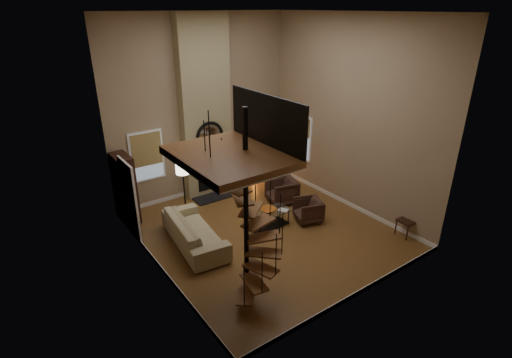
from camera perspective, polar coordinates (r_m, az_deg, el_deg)
ground at (r=10.85m, az=1.23°, el=-7.51°), size 6.00×6.50×0.01m
back_wall at (r=12.37m, az=-7.79°, el=10.11°), size 6.00×0.02×5.50m
front_wall at (r=7.52m, az=16.32°, el=0.27°), size 6.00×0.02×5.50m
left_wall at (r=8.36m, az=-15.38°, el=2.77°), size 0.02×6.50×5.50m
right_wall at (r=11.69m, az=13.41°, el=8.88°), size 0.02×6.50×5.50m
ceiling at (r=9.27m, az=1.55°, el=22.95°), size 6.00×6.50×0.01m
baseboard_back at (r=13.25m, az=-7.13°, el=-1.26°), size 6.00×0.02×0.12m
baseboard_front at (r=8.91m, az=14.23°, el=-15.78°), size 6.00×0.02×0.12m
baseboard_left at (r=9.63m, az=-13.57°, el=-12.33°), size 0.02×6.50×0.12m
baseboard_right at (r=12.61m, az=12.24°, el=-3.00°), size 0.02×6.50×0.12m
chimney_breast at (r=12.21m, az=-7.36°, el=9.95°), size 1.60×0.38×5.50m
hearth at (r=12.73m, az=-5.67°, el=-2.47°), size 1.50×0.60×0.04m
firebox at (r=12.74m, az=-6.42°, el=0.14°), size 0.95×0.02×0.72m
mantel at (r=12.45m, az=-6.36°, el=2.55°), size 1.70×0.18×0.06m
mirror_frame at (r=12.24m, az=-6.67°, el=6.13°), size 0.94×0.10×0.94m
mirror_disc at (r=12.24m, az=-6.69°, el=6.14°), size 0.80×0.01×0.80m
vase_left at (r=12.19m, az=-8.74°, el=2.72°), size 0.24×0.24×0.25m
vase_right at (r=12.71m, az=-4.12°, el=3.75°), size 0.20×0.20×0.21m
window_back at (r=11.95m, az=-15.48°, el=3.30°), size 1.02×0.06×1.52m
window_right at (r=13.32m, az=6.49°, el=6.15°), size 0.06×1.02×1.52m
entry_door at (r=10.62m, az=-17.67°, el=-2.97°), size 0.10×1.05×2.16m
loft at (r=7.05m, az=-3.21°, el=3.89°), size 1.70×2.20×1.09m
spiral_stair at (r=7.79m, az=-1.36°, el=-5.79°), size 1.47×1.47×4.06m
hutch at (r=11.55m, az=-18.34°, el=-1.39°), size 0.42×0.89×1.99m
sofa at (r=10.21m, az=-8.99°, el=-7.38°), size 1.24×2.57×0.72m
armchair_near at (r=12.29m, az=4.09°, el=-1.69°), size 1.05×1.03×0.78m
armchair_far at (r=11.25m, az=7.86°, el=-4.42°), size 0.90×0.89×0.65m
coffee_table at (r=10.90m, az=1.94°, el=-5.59°), size 1.24×0.69×0.45m
bowl at (r=10.83m, az=1.80°, el=-4.50°), size 0.42×0.42×0.10m
book at (r=10.90m, az=3.90°, el=-4.55°), size 0.30×0.33×0.03m
floor_lamp at (r=11.02m, az=-10.52°, el=0.89°), size 0.38×0.38×1.70m
accent_lamp at (r=13.52m, az=-0.19°, el=0.35°), size 0.15×0.15×0.53m
side_chair at (r=11.19m, az=21.30°, el=-5.14°), size 0.45×0.43×0.94m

